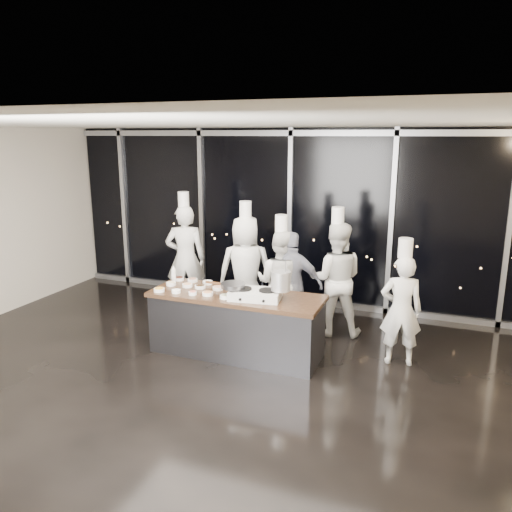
{
  "coord_description": "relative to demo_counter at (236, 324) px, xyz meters",
  "views": [
    {
      "loc": [
        2.67,
        -5.21,
        3.08
      ],
      "look_at": [
        0.19,
        1.2,
        1.4
      ],
      "focal_mm": 35.0,
      "sensor_mm": 36.0,
      "label": 1
    }
  ],
  "objects": [
    {
      "name": "ground",
      "position": [
        0.0,
        -0.9,
        -0.45
      ],
      "size": [
        9.0,
        9.0,
        0.0
      ],
      "primitive_type": "plane",
      "color": "black",
      "rests_on": "ground"
    },
    {
      "name": "chef_center",
      "position": [
        0.35,
        0.95,
        0.39
      ],
      "size": [
        0.85,
        0.68,
        1.9
      ],
      "rotation": [
        0.0,
        0.0,
        3.08
      ],
      "color": "silver",
      "rests_on": "ground"
    },
    {
      "name": "demo_counter",
      "position": [
        0.0,
        0.0,
        0.0
      ],
      "size": [
        2.46,
        0.86,
        0.9
      ],
      "color": "#39393E",
      "rests_on": "ground"
    },
    {
      "name": "chef_right",
      "position": [
        1.14,
        1.26,
        0.45
      ],
      "size": [
        0.99,
        0.84,
        2.02
      ],
      "rotation": [
        0.0,
        0.0,
        3.35
      ],
      "color": "silver",
      "rests_on": "ground"
    },
    {
      "name": "prep_bowls",
      "position": [
        -0.57,
        0.01,
        0.47
      ],
      "size": [
        1.36,
        0.75,
        0.05
      ],
      "color": "white",
      "rests_on": "demo_counter"
    },
    {
      "name": "window_wall",
      "position": [
        0.0,
        2.53,
        1.14
      ],
      "size": [
        8.9,
        0.11,
        3.2
      ],
      "color": "black",
      "rests_on": "ground"
    },
    {
      "name": "stock_pot",
      "position": [
        0.67,
        -0.02,
        0.72
      ],
      "size": [
        0.3,
        0.3,
        0.26
      ],
      "primitive_type": "cylinder",
      "rotation": [
        0.0,
        0.0,
        0.15
      ],
      "color": "#BCBCBE",
      "rests_on": "stove"
    },
    {
      "name": "guest",
      "position": [
        0.52,
        0.96,
        0.37
      ],
      "size": [
        1.0,
        0.48,
        1.65
      ],
      "rotation": [
        0.0,
        0.0,
        3.23
      ],
      "color": "#131A36",
      "rests_on": "ground"
    },
    {
      "name": "chef_far_left",
      "position": [
        -1.57,
        1.39,
        0.51
      ],
      "size": [
        0.81,
        0.69,
        2.13
      ],
      "rotation": [
        0.0,
        0.0,
        3.55
      ],
      "color": "silver",
      "rests_on": "ground"
    },
    {
      "name": "frying_pan",
      "position": [
        0.01,
        -0.14,
        0.62
      ],
      "size": [
        0.6,
        0.38,
        0.06
      ],
      "rotation": [
        0.0,
        0.0,
        0.15
      ],
      "color": "slate",
      "rests_on": "stove"
    },
    {
      "name": "room_shell",
      "position": [
        0.18,
        -0.9,
        1.79
      ],
      "size": [
        9.02,
        7.02,
        3.21
      ],
      "color": "beige",
      "rests_on": "ground"
    },
    {
      "name": "stove",
      "position": [
        0.33,
        -0.09,
        0.51
      ],
      "size": [
        0.74,
        0.52,
        0.14
      ],
      "rotation": [
        0.0,
        0.0,
        0.15
      ],
      "color": "silver",
      "rests_on": "demo_counter"
    },
    {
      "name": "chef_side",
      "position": [
        2.2,
        0.53,
        0.34
      ],
      "size": [
        0.62,
        0.47,
        1.76
      ],
      "rotation": [
        0.0,
        0.0,
        3.34
      ],
      "color": "silver",
      "rests_on": "ground"
    },
    {
      "name": "squeeze_bottle",
      "position": [
        -1.14,
        0.25,
        0.56
      ],
      "size": [
        0.07,
        0.07,
        0.25
      ],
      "color": "white",
      "rests_on": "demo_counter"
    },
    {
      "name": "chef_left",
      "position": [
        -0.32,
        1.16,
        0.47
      ],
      "size": [
        1.04,
        0.88,
        2.05
      ],
      "rotation": [
        0.0,
        0.0,
        3.53
      ],
      "color": "silver",
      "rests_on": "ground"
    }
  ]
}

